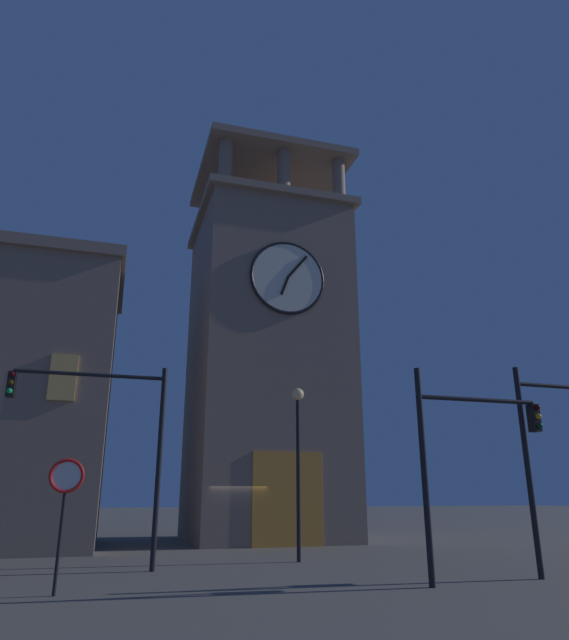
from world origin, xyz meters
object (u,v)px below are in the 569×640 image
clocktower (266,360)px  traffic_signal_far (111,426)px  traffic_signal_near (464,442)px  traffic_signal_mid (555,436)px  street_lamp (298,440)px  no_horn_sign (66,487)px

clocktower → traffic_signal_far: size_ratio=3.81×
traffic_signal_near → traffic_signal_far: size_ratio=0.89×
traffic_signal_mid → street_lamp: (5.89, -5.71, 0.25)m
traffic_signal_mid → traffic_signal_near: bearing=7.5°
traffic_signal_mid → no_horn_sign: bearing=-3.6°
traffic_signal_near → street_lamp: (2.56, -6.15, 0.57)m
traffic_signal_near → no_horn_sign: bearing=-7.4°
traffic_signal_mid → street_lamp: bearing=-44.1°
traffic_signal_near → traffic_signal_far: (8.88, -5.03, 0.68)m
no_horn_sign → traffic_signal_mid: bearing=176.4°
traffic_signal_near → no_horn_sign: size_ratio=1.83×
traffic_signal_mid → traffic_signal_far: (12.21, -4.59, 0.37)m
traffic_signal_near → traffic_signal_mid: 3.37m
traffic_signal_mid → traffic_signal_far: size_ratio=0.94×
clocktower → no_horn_sign: bearing=59.4°
traffic_signal_far → no_horn_sign: (0.88, 3.76, -1.81)m
traffic_signal_near → traffic_signal_far: traffic_signal_far is taller
traffic_signal_near → no_horn_sign: (9.76, -1.27, -1.14)m
clocktower → traffic_signal_near: bearing=94.4°
clocktower → street_lamp: size_ratio=3.93×
traffic_signal_mid → traffic_signal_far: 13.05m
clocktower → no_horn_sign: size_ratio=7.85×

